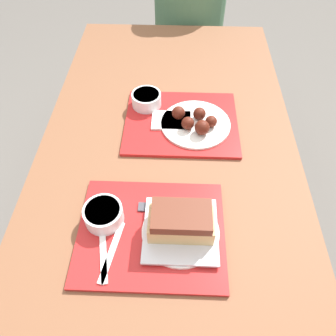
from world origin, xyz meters
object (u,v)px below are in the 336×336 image
Objects in this scene: wings_plate_far at (195,122)px; bowl_coleslaw_near at (103,214)px; brisket_sandwich_plate at (181,225)px; person_seated_across at (190,2)px; bowl_coleslaw_far at (146,99)px; tray_near at (151,232)px; tray_far at (181,122)px.

bowl_coleslaw_near is at bearing -123.51° from wings_plate_far.
wings_plate_far is (0.04, 0.41, -0.02)m from brisket_sandwich_plate.
person_seated_across is (-0.01, 0.93, -0.01)m from wings_plate_far.
bowl_coleslaw_near is 1.00× the size of bowl_coleslaw_far.
wings_plate_far is (0.17, -0.10, -0.01)m from bowl_coleslaw_far.
bowl_coleslaw_near is 0.49m from bowl_coleslaw_far.
brisket_sandwich_plate is (0.21, -0.03, 0.01)m from bowl_coleslaw_near.
tray_near is 0.44m from tray_far.
wings_plate_far reaches higher than tray_far.
bowl_coleslaw_far is 0.16× the size of person_seated_across.
wings_plate_far is at bearing -30.62° from bowl_coleslaw_far.
person_seated_across reaches higher than bowl_coleslaw_far.
bowl_coleslaw_far is at bearing 80.99° from bowl_coleslaw_near.
brisket_sandwich_plate is at bearing -96.18° from wings_plate_far.
tray_far is at bearing 156.38° from wings_plate_far.
brisket_sandwich_plate is (0.08, -0.00, 0.05)m from tray_near.
brisket_sandwich_plate reaches higher than wings_plate_far.
tray_far is 0.45m from bowl_coleslaw_near.
brisket_sandwich_plate is at bearing -91.35° from person_seated_across.
wings_plate_far is (0.12, 0.41, 0.02)m from tray_near.
bowl_coleslaw_near is 0.51× the size of brisket_sandwich_plate.
person_seated_across is (0.03, 1.34, -0.03)m from brisket_sandwich_plate.
wings_plate_far reaches higher than tray_near.
tray_near is 1.63× the size of wings_plate_far.
tray_near is 0.58× the size of person_seated_across.
bowl_coleslaw_near is 0.16× the size of person_seated_across.
wings_plate_far is at bearing 56.49° from bowl_coleslaw_near.
tray_near is 0.14m from bowl_coleslaw_near.
brisket_sandwich_plate reaches higher than bowl_coleslaw_near.
tray_near is 1.00× the size of tray_far.
person_seated_across reaches higher than bowl_coleslaw_near.
wings_plate_far reaches higher than bowl_coleslaw_near.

